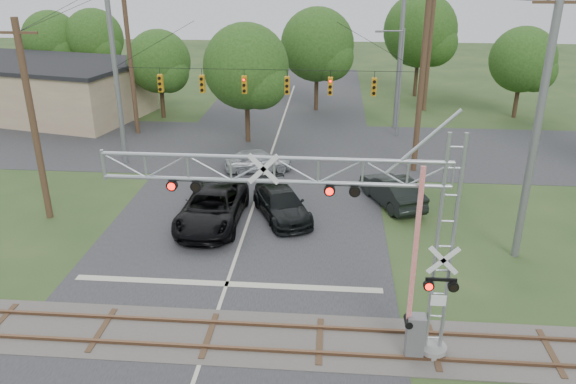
# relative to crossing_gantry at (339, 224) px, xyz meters

# --- Properties ---
(ground) EXTENTS (160.00, 160.00, 0.00)m
(ground) POSITION_rel_crossing_gantry_xyz_m (-4.53, -1.63, -4.90)
(ground) COLOR #27401D
(ground) RESTS_ON ground
(road_main) EXTENTS (14.00, 90.00, 0.02)m
(road_main) POSITION_rel_crossing_gantry_xyz_m (-4.53, 8.37, -4.89)
(road_main) COLOR #292A2C
(road_main) RESTS_ON ground
(road_cross) EXTENTS (90.00, 12.00, 0.02)m
(road_cross) POSITION_rel_crossing_gantry_xyz_m (-4.53, 22.37, -4.88)
(road_cross) COLOR #292A2C
(road_cross) RESTS_ON ground
(railroad_track) EXTENTS (90.00, 3.20, 0.17)m
(railroad_track) POSITION_rel_crossing_gantry_xyz_m (-4.53, 0.37, -4.86)
(railroad_track) COLOR #4C4641
(railroad_track) RESTS_ON ground
(crossing_gantry) EXTENTS (11.43, 1.02, 7.95)m
(crossing_gantry) POSITION_rel_crossing_gantry_xyz_m (0.00, 0.00, 0.00)
(crossing_gantry) COLOR gray
(crossing_gantry) RESTS_ON ground
(traffic_signal_span) EXTENTS (19.34, 0.36, 11.50)m
(traffic_signal_span) POSITION_rel_crossing_gantry_xyz_m (-3.62, 18.37, 0.79)
(traffic_signal_span) COLOR slate
(traffic_signal_span) RESTS_ON ground
(pickup_black) EXTENTS (3.03, 6.46, 1.79)m
(pickup_black) POSITION_rel_crossing_gantry_xyz_m (-6.30, 9.59, -4.00)
(pickup_black) COLOR black
(pickup_black) RESTS_ON ground
(car_dark) EXTENTS (3.98, 5.61, 1.51)m
(car_dark) POSITION_rel_crossing_gantry_xyz_m (-2.85, 10.70, -4.14)
(car_dark) COLOR black
(car_dark) RESTS_ON ground
(sedan_silver) EXTENTS (4.57, 2.79, 1.45)m
(sedan_silver) POSITION_rel_crossing_gantry_xyz_m (-4.99, 17.45, -4.17)
(sedan_silver) COLOR #9DA1A4
(sedan_silver) RESTS_ON ground
(suv_dark) EXTENTS (3.53, 5.27, 1.64)m
(suv_dark) POSITION_rel_crossing_gantry_xyz_m (3.07, 12.89, -4.07)
(suv_dark) COLOR black
(suv_dark) RESTS_ON ground
(commercial_building) EXTENTS (21.42, 14.18, 4.61)m
(commercial_building) POSITION_rel_crossing_gantry_xyz_m (-26.50, 30.18, -2.58)
(commercial_building) COLOR #A1856B
(commercial_building) RESTS_ON ground
(streetlight) EXTENTS (2.13, 0.22, 8.00)m
(streetlight) POSITION_rel_crossing_gantry_xyz_m (4.40, 25.81, -0.42)
(streetlight) COLOR slate
(streetlight) RESTS_ON ground
(utility_poles) EXTENTS (25.69, 26.94, 12.30)m
(utility_poles) POSITION_rel_crossing_gantry_xyz_m (-1.61, 21.27, 1.06)
(utility_poles) COLOR #473021
(utility_poles) RESTS_ON ground
(treeline) EXTENTS (54.78, 29.98, 9.77)m
(treeline) POSITION_rel_crossing_gantry_xyz_m (-2.77, 32.12, 0.60)
(treeline) COLOR #3C2A1B
(treeline) RESTS_ON ground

